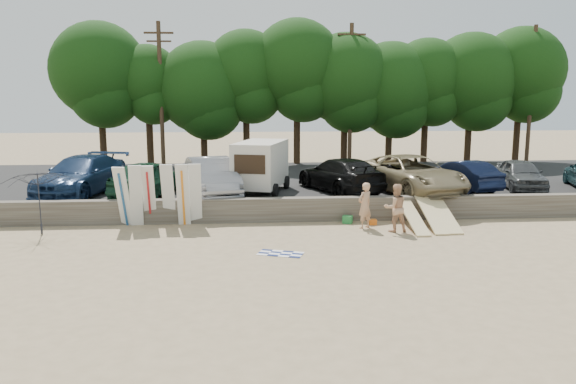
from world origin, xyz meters
name	(u,v)px	position (x,y,z in m)	size (l,w,h in m)	color
ground	(374,238)	(0.00, 0.00, 0.00)	(120.00, 120.00, 0.00)	tan
seawall	(358,208)	(0.00, 3.00, 0.50)	(44.00, 0.50, 1.00)	#6B6356
parking_lot	(332,184)	(0.00, 10.50, 0.35)	(44.00, 14.50, 0.70)	#282828
treeline	(322,77)	(0.37, 17.53, 6.43)	(34.08, 6.46, 9.47)	#382616
utility_poles	(351,92)	(2.00, 16.00, 5.43)	(25.80, 0.26, 9.00)	#473321
box_trailer	(261,164)	(-4.06, 6.24, 2.04)	(2.93, 4.13, 2.40)	beige
car_0	(81,175)	(-12.38, 6.33, 1.58)	(2.46, 6.05, 1.76)	#152A4C
car_1	(147,178)	(-9.22, 5.51, 1.53)	(1.96, 4.87, 1.66)	#143825
car_2	(211,177)	(-6.35, 5.61, 1.56)	(1.82, 5.21, 1.72)	gray
car_3	(340,175)	(-0.26, 6.13, 1.50)	(2.25, 5.54, 1.61)	black
car_4	(411,174)	(2.99, 5.50, 1.58)	(2.91, 6.30, 1.75)	#8B7B58
car_5	(462,175)	(5.73, 6.19, 1.42)	(1.51, 4.34, 1.43)	black
car_6	(520,174)	(8.67, 6.22, 1.42)	(1.70, 4.23, 1.44)	#46494B
surfboard_upright_0	(123,197)	(-9.67, 2.39, 1.25)	(0.50, 0.06, 2.60)	silver
surfboard_upright_1	(136,196)	(-9.16, 2.42, 1.27)	(0.50, 0.06, 2.60)	silver
surfboard_upright_2	(149,195)	(-8.68, 2.59, 1.26)	(0.50, 0.06, 2.60)	silver
surfboard_upright_3	(168,195)	(-7.91, 2.63, 1.27)	(0.50, 0.06, 2.60)	silver
surfboard_upright_4	(183,195)	(-7.30, 2.46, 1.28)	(0.50, 0.06, 2.60)	silver
surfboard_upright_5	(195,194)	(-6.82, 2.56, 1.28)	(0.50, 0.06, 2.60)	silver
surfboard_low_0	(413,217)	(1.89, 1.35, 0.44)	(0.56, 3.00, 0.07)	beige
surfboard_low_1	(431,214)	(2.65, 1.49, 0.53)	(0.56, 3.00, 0.07)	beige
surfboard_low_2	(444,214)	(3.23, 1.55, 0.52)	(0.56, 3.00, 0.07)	beige
beachgoer_a	(365,205)	(-0.05, 1.53, 0.92)	(0.67, 0.44, 1.84)	tan
beachgoer_b	(395,208)	(1.02, 0.87, 0.94)	(0.91, 0.71, 1.88)	tan
cooler	(348,219)	(-0.57, 2.40, 0.16)	(0.38, 0.30, 0.32)	#24843A
gear_bag	(373,222)	(0.42, 2.07, 0.11)	(0.30, 0.25, 0.22)	orange
beach_towel	(281,254)	(-3.62, -1.89, 0.01)	(1.50, 1.50, 0.00)	white
beach_umbrella	(41,202)	(-12.55, 1.51, 1.24)	(2.71, 2.77, 2.49)	black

